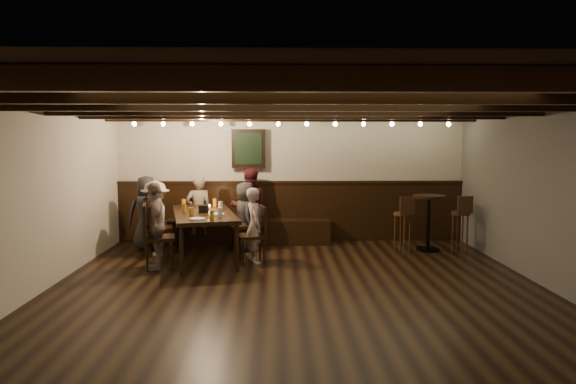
{
  "coord_description": "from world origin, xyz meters",
  "views": [
    {
      "loc": [
        -0.27,
        -6.15,
        1.94
      ],
      "look_at": [
        -0.11,
        1.3,
        1.16
      ],
      "focal_mm": 32.0,
      "sensor_mm": 36.0,
      "label": 1
    }
  ],
  "objects_px": {
    "chair_right_near": "(244,235)",
    "person_bench_centre": "(199,211)",
    "dining_table": "(204,216)",
    "person_right_far": "(255,225)",
    "person_bench_right": "(249,207)",
    "person_bench_left": "(147,213)",
    "bar_stool_right": "(460,231)",
    "chair_left_far": "(158,249)",
    "person_left_far": "(155,225)",
    "person_left_near": "(156,218)",
    "person_right_near": "(245,216)",
    "bar_stool_left": "(403,232)",
    "high_top_table": "(429,214)",
    "chair_left_near": "(158,238)",
    "chair_right_far": "(253,246)"
  },
  "relations": [
    {
      "from": "chair_left_near",
      "to": "person_bench_left",
      "type": "distance_m",
      "value": 0.61
    },
    {
      "from": "dining_table",
      "to": "person_right_far",
      "type": "height_order",
      "value": "person_right_far"
    },
    {
      "from": "person_right_far",
      "to": "chair_left_near",
      "type": "bearing_deg",
      "value": 58.52
    },
    {
      "from": "person_bench_left",
      "to": "person_bench_right",
      "type": "relative_size",
      "value": 0.93
    },
    {
      "from": "chair_left_far",
      "to": "chair_right_near",
      "type": "height_order",
      "value": "chair_left_far"
    },
    {
      "from": "person_left_near",
      "to": "person_right_far",
      "type": "distance_m",
      "value": 1.75
    },
    {
      "from": "high_top_table",
      "to": "person_left_far",
      "type": "bearing_deg",
      "value": -165.48
    },
    {
      "from": "person_right_near",
      "to": "bar_stool_left",
      "type": "bearing_deg",
      "value": -108.66
    },
    {
      "from": "chair_right_near",
      "to": "person_bench_centre",
      "type": "distance_m",
      "value": 1.0
    },
    {
      "from": "person_bench_right",
      "to": "person_left_near",
      "type": "xyz_separation_m",
      "value": [
        -1.51,
        -0.81,
        -0.08
      ]
    },
    {
      "from": "chair_left_far",
      "to": "person_bench_right",
      "type": "relative_size",
      "value": 0.69
    },
    {
      "from": "person_left_near",
      "to": "person_right_far",
      "type": "relative_size",
      "value": 1.05
    },
    {
      "from": "person_right_near",
      "to": "person_right_far",
      "type": "relative_size",
      "value": 1.01
    },
    {
      "from": "chair_left_near",
      "to": "chair_left_far",
      "type": "xyz_separation_m",
      "value": [
        0.2,
        -0.88,
        0.01
      ]
    },
    {
      "from": "chair_right_near",
      "to": "high_top_table",
      "type": "distance_m",
      "value": 3.22
    },
    {
      "from": "chair_right_far",
      "to": "person_right_near",
      "type": "height_order",
      "value": "person_right_near"
    },
    {
      "from": "person_bench_right",
      "to": "person_bench_centre",
      "type": "bearing_deg",
      "value": -9.46
    },
    {
      "from": "chair_right_near",
      "to": "chair_right_far",
      "type": "bearing_deg",
      "value": 179.97
    },
    {
      "from": "chair_left_near",
      "to": "high_top_table",
      "type": "xyz_separation_m",
      "value": [
        4.61,
        0.26,
        0.35
      ]
    },
    {
      "from": "person_bench_left",
      "to": "person_left_far",
      "type": "bearing_deg",
      "value": 96.34
    },
    {
      "from": "person_bench_right",
      "to": "bar_stool_left",
      "type": "relative_size",
      "value": 1.44
    },
    {
      "from": "person_left_near",
      "to": "bar_stool_right",
      "type": "bearing_deg",
      "value": 78.38
    },
    {
      "from": "chair_right_near",
      "to": "bar_stool_right",
      "type": "distance_m",
      "value": 3.71
    },
    {
      "from": "chair_right_far",
      "to": "bar_stool_right",
      "type": "xyz_separation_m",
      "value": [
        3.5,
        0.67,
        0.09
      ]
    },
    {
      "from": "chair_left_near",
      "to": "person_bench_right",
      "type": "distance_m",
      "value": 1.73
    },
    {
      "from": "person_bench_centre",
      "to": "person_left_far",
      "type": "distance_m",
      "value": 1.68
    },
    {
      "from": "person_left_near",
      "to": "bar_stool_left",
      "type": "height_order",
      "value": "person_left_near"
    },
    {
      "from": "dining_table",
      "to": "chair_right_near",
      "type": "xyz_separation_m",
      "value": [
        0.6,
        0.6,
        -0.42
      ]
    },
    {
      "from": "person_left_far",
      "to": "person_right_far",
      "type": "height_order",
      "value": "person_left_far"
    },
    {
      "from": "chair_left_far",
      "to": "chair_right_near",
      "type": "xyz_separation_m",
      "value": [
        1.2,
        1.2,
        -0.02
      ]
    },
    {
      "from": "chair_right_far",
      "to": "person_right_far",
      "type": "xyz_separation_m",
      "value": [
        0.03,
        0.01,
        0.32
      ]
    },
    {
      "from": "chair_right_far",
      "to": "person_right_near",
      "type": "bearing_deg",
      "value": -1.99
    },
    {
      "from": "chair_right_near",
      "to": "person_right_near",
      "type": "relative_size",
      "value": 0.76
    },
    {
      "from": "dining_table",
      "to": "person_right_far",
      "type": "distance_m",
      "value": 0.88
    },
    {
      "from": "person_bench_right",
      "to": "person_left_near",
      "type": "bearing_deg",
      "value": 15.26
    },
    {
      "from": "high_top_table",
      "to": "person_bench_left",
      "type": "bearing_deg",
      "value": 178.43
    },
    {
      "from": "person_bench_left",
      "to": "high_top_table",
      "type": "bearing_deg",
      "value": 165.52
    },
    {
      "from": "chair_right_far",
      "to": "person_bench_centre",
      "type": "xyz_separation_m",
      "value": [
        -1.04,
        1.3,
        0.36
      ]
    },
    {
      "from": "dining_table",
      "to": "bar_stool_left",
      "type": "relative_size",
      "value": 2.22
    },
    {
      "from": "person_bench_right",
      "to": "high_top_table",
      "type": "relative_size",
      "value": 1.46
    },
    {
      "from": "person_right_far",
      "to": "bar_stool_left",
      "type": "bearing_deg",
      "value": -89.1
    },
    {
      "from": "chair_left_far",
      "to": "person_left_near",
      "type": "xyz_separation_m",
      "value": [
        -0.23,
        0.87,
        0.33
      ]
    },
    {
      "from": "person_bench_right",
      "to": "bar_stool_right",
      "type": "relative_size",
      "value": 1.44
    },
    {
      "from": "dining_table",
      "to": "person_right_near",
      "type": "xyz_separation_m",
      "value": [
        0.63,
        0.61,
        -0.1
      ]
    },
    {
      "from": "person_bench_left",
      "to": "bar_stool_right",
      "type": "height_order",
      "value": "person_bench_left"
    },
    {
      "from": "chair_left_far",
      "to": "bar_stool_left",
      "type": "height_order",
      "value": "bar_stool_left"
    },
    {
      "from": "person_bench_left",
      "to": "chair_left_far",
      "type": "bearing_deg",
      "value": 97.58
    },
    {
      "from": "person_bench_centre",
      "to": "high_top_table",
      "type": "distance_m",
      "value": 4.07
    },
    {
      "from": "person_bench_right",
      "to": "person_right_near",
      "type": "bearing_deg",
      "value": 71.57
    },
    {
      "from": "person_left_far",
      "to": "chair_right_near",
      "type": "bearing_deg",
      "value": 121.49
    }
  ]
}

